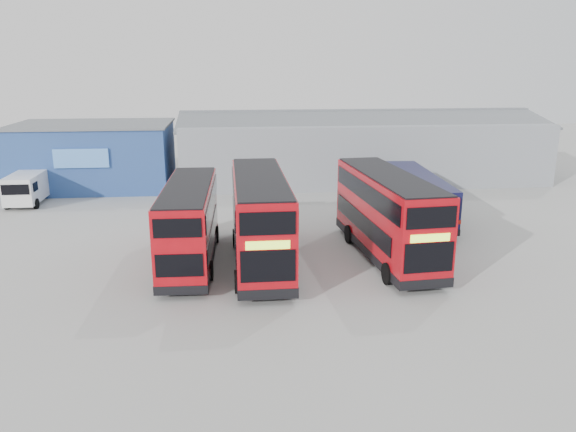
{
  "coord_description": "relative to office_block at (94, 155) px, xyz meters",
  "views": [
    {
      "loc": [
        -2.98,
        -28.22,
        9.85
      ],
      "look_at": [
        -0.15,
        -0.25,
        2.1
      ],
      "focal_mm": 35.0,
      "sensor_mm": 36.0,
      "label": 1
    }
  ],
  "objects": [
    {
      "name": "double_decker_centre",
      "position": [
        12.33,
        -19.49,
        -0.35
      ],
      "size": [
        2.78,
        10.65,
        4.49
      ],
      "rotation": [
        0.0,
        0.0,
        0.01
      ],
      "color": "#B30A13",
      "rests_on": "ground"
    },
    {
      "name": "maintenance_shed",
      "position": [
        22.0,
        2.01,
        0.02
      ],
      "size": [
        30.5,
        12.0,
        5.89
      ],
      "color": "gray",
      "rests_on": "ground"
    },
    {
      "name": "double_decker_left",
      "position": [
        8.83,
        -19.08,
        -0.57
      ],
      "size": [
        2.63,
        9.64,
        4.05
      ],
      "rotation": [
        0.0,
        0.0,
        3.12
      ],
      "color": "#B30A13",
      "rests_on": "ground"
    },
    {
      "name": "panel_van",
      "position": [
        -3.54,
        -5.31,
        -1.35
      ],
      "size": [
        2.19,
        5.07,
        2.21
      ],
      "rotation": [
        0.0,
        0.0,
        0.0
      ],
      "color": "white",
      "rests_on": "ground"
    },
    {
      "name": "office_block",
      "position": [
        0.0,
        0.0,
        0.0
      ],
      "size": [
        12.3,
        8.32,
        5.12
      ],
      "color": "navy",
      "rests_on": "ground"
    },
    {
      "name": "ground_plane",
      "position": [
        14.0,
        -17.99,
        -2.58
      ],
      "size": [
        120.0,
        120.0,
        0.0
      ],
      "primitive_type": "plane",
      "color": "gray",
      "rests_on": "ground"
    },
    {
      "name": "double_decker_right",
      "position": [
        18.86,
        -19.17,
        -0.39
      ],
      "size": [
        3.33,
        10.56,
        4.4
      ],
      "rotation": [
        0.0,
        0.0,
        0.08
      ],
      "color": "#B30A13",
      "rests_on": "ground"
    },
    {
      "name": "single_decker_blue",
      "position": [
        22.86,
        -11.77,
        -1.17
      ],
      "size": [
        2.99,
        10.57,
        2.83
      ],
      "rotation": [
        0.0,
        0.0,
        3.09
      ],
      "color": "#0C1237",
      "rests_on": "ground"
    }
  ]
}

